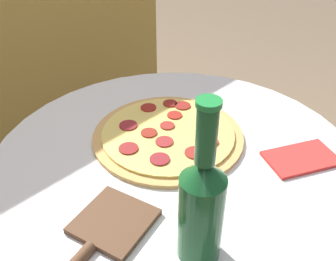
{
  "coord_description": "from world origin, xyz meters",
  "views": [
    {
      "loc": [
        -0.49,
        -0.44,
        1.22
      ],
      "look_at": [
        0.04,
        0.06,
        0.72
      ],
      "focal_mm": 40.0,
      "sensor_mm": 36.0,
      "label": 1
    }
  ],
  "objects": [
    {
      "name": "table",
      "position": [
        0.0,
        0.0,
        0.51
      ],
      "size": [
        0.83,
        0.83,
        0.7
      ],
      "color": "silver",
      "rests_on": "ground_plane"
    },
    {
      "name": "pizza_paddle",
      "position": [
        -0.25,
        -0.06,
        0.7
      ],
      "size": [
        0.26,
        0.15,
        0.02
      ],
      "rotation": [
        0.0,
        0.0,
        -2.9
      ],
      "color": "brown",
      "rests_on": "table"
    },
    {
      "name": "pizza",
      "position": [
        0.04,
        0.06,
        0.7
      ],
      "size": [
        0.36,
        0.36,
        0.02
      ],
      "color": "tan",
      "rests_on": "table"
    },
    {
      "name": "beer_bottle",
      "position": [
        -0.16,
        -0.2,
        0.81
      ],
      "size": [
        0.07,
        0.07,
        0.29
      ],
      "color": "#195628",
      "rests_on": "table"
    },
    {
      "name": "napkin",
      "position": [
        0.18,
        -0.21,
        0.7
      ],
      "size": [
        0.18,
        0.15,
        0.01
      ],
      "color": "red",
      "rests_on": "table"
    }
  ]
}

